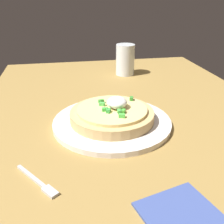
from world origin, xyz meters
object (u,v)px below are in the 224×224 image
at_px(plate, 112,122).
at_px(fork, 39,183).
at_px(cup_near, 125,61).
at_px(napkin, 183,217).
at_px(pizza, 112,114).

xyz_separation_m(plate, fork, (0.18, -0.15, -0.00)).
xyz_separation_m(cup_near, napkin, (0.66, -0.07, -0.05)).
height_order(plate, fork, plate).
height_order(fork, napkin, same).
distance_m(plate, pizza, 0.02).
bearing_deg(plate, napkin, 9.21).
bearing_deg(plate, pizza, 95.20).
bearing_deg(fork, cup_near, 117.29).
bearing_deg(plate, fork, -40.14).
distance_m(pizza, napkin, 0.29).
relative_size(fork, napkin, 0.88).
bearing_deg(napkin, cup_near, 173.92).
height_order(pizza, cup_near, cup_near).
xyz_separation_m(plate, pizza, (-0.00, 0.00, 0.02)).
distance_m(fork, napkin, 0.22).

